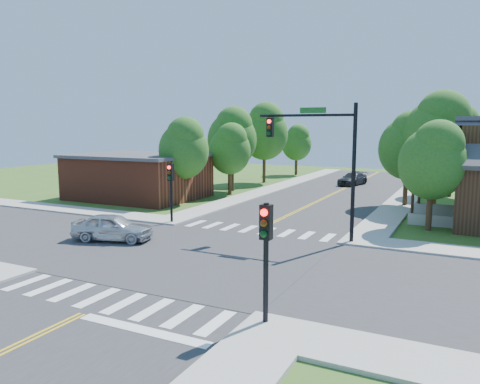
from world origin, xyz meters
The scene contains 25 objects.
ground centered at (0.00, 0.00, 0.00)m, with size 100.00×100.00×0.00m, color #365B1C.
road_ns centered at (0.00, 0.00, 0.02)m, with size 10.00×90.00×0.04m, color #2D2D30.
road_ew centered at (0.00, 0.00, 0.03)m, with size 90.00×10.00×0.04m, color #2D2D30.
intersection_patch centered at (0.00, 0.00, 0.00)m, with size 10.20×10.20×0.06m, color #2D2D30.
sidewalk_nw centered at (-15.82, 15.82, 0.07)m, with size 40.00×40.00×0.14m.
crosswalk_north centered at (0.00, 6.20, 0.05)m, with size 8.85×2.00×0.01m.
crosswalk_south centered at (0.00, -6.20, 0.05)m, with size 8.85×2.00×0.01m.
centerline centered at (0.00, 0.00, 0.05)m, with size 0.30×90.00×0.01m.
stop_bar centered at (2.50, -7.60, 0.00)m, with size 4.60×0.45×0.09m, color white.
signal_mast_ne centered at (3.91, 5.59, 4.85)m, with size 5.30×0.42×7.20m.
signal_pole_se centered at (5.60, -5.62, 2.66)m, with size 0.34×0.42×3.80m.
signal_pole_nw centered at (-5.60, 5.58, 2.66)m, with size 0.34×0.42×3.80m.
building_nw centered at (-14.20, 13.20, 1.88)m, with size 10.40×8.40×3.73m.
tree_e_a centered at (8.97, 10.72, 4.20)m, with size 3.78×3.59×6.42m.
tree_e_b centered at (8.72, 18.04, 5.61)m, with size 5.04×4.79×8.57m.
tree_e_c centered at (9.43, 25.65, 5.25)m, with size 4.71×4.48×8.01m.
tree_e_d centered at (9.28, 34.46, 5.28)m, with size 4.74×4.50×8.05m.
tree_w_a centered at (-9.23, 12.68, 4.44)m, with size 3.99×3.79×6.78m.
tree_w_b centered at (-8.97, 20.41, 5.14)m, with size 4.62×4.38×7.85m.
tree_w_c centered at (-8.92, 27.75, 5.61)m, with size 5.04×4.78×8.56m.
tree_w_d centered at (-8.61, 37.04, 4.12)m, with size 3.70×3.52×6.29m.
tree_house centered at (6.65, 18.65, 4.71)m, with size 4.23×4.02×7.19m.
tree_bldg centered at (-8.08, 18.22, 4.16)m, with size 3.74×3.55×6.35m.
car_silver centered at (-5.82, 0.51, 0.72)m, with size 4.54×2.83×1.44m, color silver.
car_dgrey centered at (0.09, 29.70, 0.63)m, with size 2.63×4.63×1.26m, color #27292B.
Camera 1 is at (10.95, -18.09, 6.05)m, focal length 35.00 mm.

